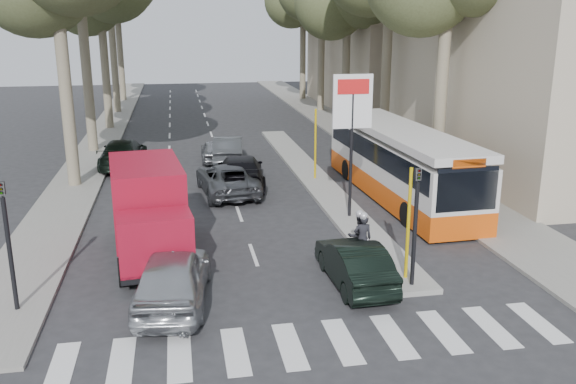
% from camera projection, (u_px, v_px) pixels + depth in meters
% --- Properties ---
extents(ground, '(120.00, 120.00, 0.00)m').
position_uv_depth(ground, '(291.00, 277.00, 18.46)').
color(ground, '#28282B').
rests_on(ground, ground).
extents(sidewalk_right, '(3.20, 70.00, 0.12)m').
position_uv_depth(sidewalk_right, '(344.00, 128.00, 43.60)').
color(sidewalk_right, gray).
rests_on(sidewalk_right, ground).
extents(median_left, '(2.40, 64.00, 0.12)m').
position_uv_depth(median_left, '(109.00, 128.00, 43.54)').
color(median_left, gray).
rests_on(median_left, ground).
extents(traffic_island, '(1.50, 26.00, 0.16)m').
position_uv_depth(traffic_island, '(315.00, 179.00, 29.41)').
color(traffic_island, gray).
rests_on(traffic_island, ground).
extents(building_far, '(11.00, 20.00, 16.00)m').
position_uv_depth(building_far, '(397.00, 14.00, 51.17)').
color(building_far, '#B7A88E').
rests_on(building_far, ground).
extents(billboard, '(1.50, 12.10, 5.60)m').
position_uv_depth(billboard, '(352.00, 125.00, 22.75)').
color(billboard, yellow).
rests_on(billboard, ground).
extents(traffic_light_island, '(0.16, 0.41, 3.60)m').
position_uv_depth(traffic_light_island, '(416.00, 207.00, 16.93)').
color(traffic_light_island, black).
rests_on(traffic_light_island, ground).
extents(traffic_light_left, '(0.16, 0.41, 3.60)m').
position_uv_depth(traffic_light_left, '(6.00, 224.00, 15.51)').
color(traffic_light_left, black).
rests_on(traffic_light_left, ground).
extents(silver_hatchback, '(2.40, 4.80, 1.57)m').
position_uv_depth(silver_hatchback, '(173.00, 277.00, 16.50)').
color(silver_hatchback, '#A6A9AE').
rests_on(silver_hatchback, ground).
extents(dark_hatchback, '(1.53, 4.03, 1.31)m').
position_uv_depth(dark_hatchback, '(355.00, 263.00, 17.78)').
color(dark_hatchback, black).
rests_on(dark_hatchback, ground).
extents(queue_car_a, '(2.76, 5.15, 1.37)m').
position_uv_depth(queue_car_a, '(227.00, 179.00, 27.11)').
color(queue_car_a, '#4C4F54').
rests_on(queue_car_a, ground).
extents(queue_car_b, '(2.48, 5.30, 1.50)m').
position_uv_depth(queue_car_b, '(241.00, 171.00, 28.19)').
color(queue_car_b, black).
rests_on(queue_car_b, ground).
extents(queue_car_c, '(1.50, 3.55, 1.20)m').
position_uv_depth(queue_car_c, '(214.00, 151.00, 33.43)').
color(queue_car_c, gray).
rests_on(queue_car_c, ground).
extents(queue_car_d, '(1.97, 4.49, 1.43)m').
position_uv_depth(queue_car_d, '(228.00, 149.00, 33.13)').
color(queue_car_d, '#44474B').
rests_on(queue_car_d, ground).
extents(queue_car_e, '(2.40, 5.25, 1.49)m').
position_uv_depth(queue_car_e, '(123.00, 153.00, 32.02)').
color(queue_car_e, black).
rests_on(queue_car_e, ground).
extents(red_truck, '(2.74, 5.91, 3.05)m').
position_uv_depth(red_truck, '(149.00, 210.00, 19.60)').
color(red_truck, black).
rests_on(red_truck, ground).
extents(city_bus, '(3.01, 11.87, 3.10)m').
position_uv_depth(city_bus, '(399.00, 161.00, 26.29)').
color(city_bus, '#D64B0B').
rests_on(city_bus, ground).
extents(motorcycle, '(0.74, 2.06, 1.75)m').
position_uv_depth(motorcycle, '(361.00, 239.00, 19.39)').
color(motorcycle, black).
rests_on(motorcycle, ground).
extents(pedestrian_near, '(1.27, 1.14, 1.98)m').
position_uv_depth(pedestrian_near, '(449.00, 189.00, 23.92)').
color(pedestrian_near, '#40334D').
rests_on(pedestrian_near, sidewalk_right).
extents(pedestrian_far, '(1.09, 1.06, 1.63)m').
position_uv_depth(pedestrian_far, '(395.00, 160.00, 29.70)').
color(pedestrian_far, '#716155').
rests_on(pedestrian_far, sidewalk_right).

